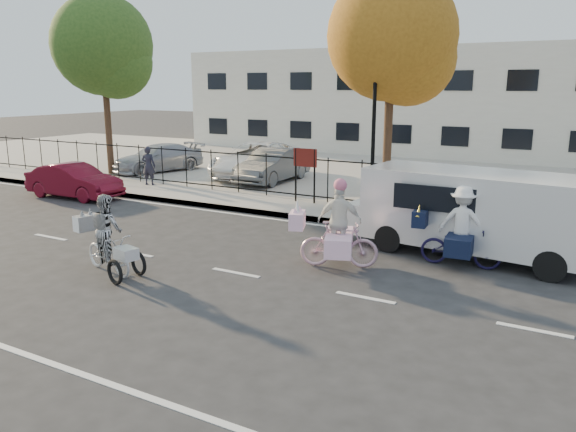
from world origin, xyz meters
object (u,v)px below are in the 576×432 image
Objects in this scene: white_van at (473,210)px; pedestrian at (149,166)px; lot_car_a at (158,158)px; lamppost at (374,114)px; unicorn_bike at (338,235)px; zebra_trike at (108,243)px; bull_bike at (460,235)px; red_sedan at (74,181)px; lot_car_c at (273,165)px; lot_car_b at (257,160)px.

pedestrian is (-12.91, 3.00, -0.21)m from white_van.
lot_car_a is (-2.13, 2.91, -0.15)m from pedestrian.
lot_car_a is at bearing 165.63° from lamppost.
lot_car_a is at bearing 35.86° from unicorn_bike.
bull_bike is (6.54, 4.15, 0.07)m from zebra_trike.
pedestrian is at bearing -35.55° from lot_car_a.
unicorn_bike reaches higher than red_sedan.
unicorn_bike is 10.61m from lot_car_c.
lot_car_c is (1.30, -0.85, -0.06)m from lot_car_b.
lot_car_a is (-12.61, 8.24, 0.02)m from unicorn_bike.
zebra_trike is at bearing -76.49° from lot_car_b.
unicorn_bike reaches higher than pedestrian.
lot_car_a is 1.04× the size of lot_car_c.
lot_car_b is at bearing 47.96° from bull_bike.
lamppost is 2.85× the size of pedestrian.
lamppost reaches higher than lot_car_b.
lamppost is 1.03× the size of lot_car_a.
lot_car_b is at bearing -139.41° from pedestrian.
red_sedan is (-11.57, 2.63, -0.13)m from unicorn_bike.
lamppost reaches higher than unicorn_bike.
lamppost reaches higher than lot_car_a.
lamppost is 10.96m from red_sedan.
pedestrian is 0.29× the size of lot_car_b.
bull_bike is 1.31× the size of pedestrian.
lot_car_a is (-1.05, 5.61, 0.15)m from red_sedan.
red_sedan is (-7.40, 5.40, -0.06)m from zebra_trike.
unicorn_bike is at bearing -14.83° from lot_car_a.
lamppost is 1.16× the size of red_sedan.
unicorn_bike reaches higher than lot_car_c.
lot_car_a is at bearing -172.87° from lot_car_b.
lot_car_b is (-6.66, 3.83, -2.23)m from lamppost.
unicorn_bike is at bearing -104.59° from red_sedan.
bull_bike is at bearing -87.25° from white_van.
red_sedan is (-10.33, -2.70, -2.50)m from lamppost.
lot_car_c is at bearing 152.85° from white_van.
zebra_trike is 1.33× the size of pedestrian.
bull_bike is 16.48m from lot_car_a.
unicorn_bike is 12.09m from lot_car_b.
zebra_trike is 0.48× the size of lot_car_a.
white_van is at bearing -34.41° from lot_car_c.
bull_bike is at bearing 147.58° from pedestrian.
lot_car_c is (-9.03, 5.98, -0.30)m from white_van.
unicorn_bike is at bearing 137.71° from pedestrian.
bull_bike is 13.45m from pedestrian.
lamppost is at bearing -7.86° from unicorn_bike.
zebra_trike reaches higher than lot_car_b.
bull_bike is at bearing -38.57° from lot_car_c.
pedestrian is at bearing 173.28° from white_van.
unicorn_bike is 11.76m from pedestrian.
zebra_trike is 1.00× the size of unicorn_bike.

